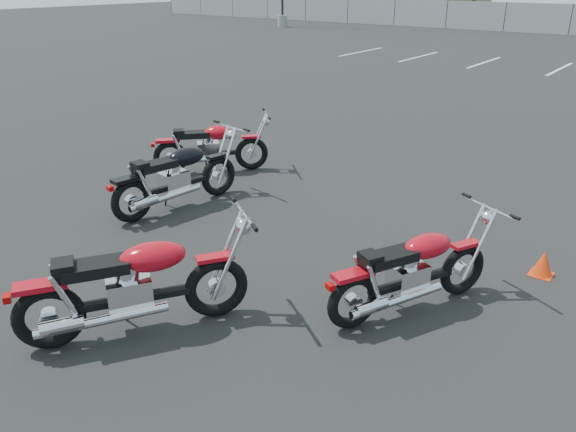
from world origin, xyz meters
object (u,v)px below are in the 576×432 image
Objects in this scene: motorcycle_rear_red at (412,271)px; motorcycle_second_black at (177,177)px; motorcycle_third_red at (134,286)px; motorcycle_front_red at (211,146)px.

motorcycle_second_black is at bearing 173.12° from motorcycle_rear_red.
motorcycle_second_black is 1.03× the size of motorcycle_third_red.
motorcycle_front_red is at bearing 117.48° from motorcycle_second_black.
motorcycle_front_red is 0.90× the size of motorcycle_rear_red.
motorcycle_second_black is at bearing -62.52° from motorcycle_front_red.
motorcycle_third_red is (2.18, -2.58, 0.02)m from motorcycle_second_black.
motorcycle_rear_red is (2.06, 2.07, -0.06)m from motorcycle_third_red.
motorcycle_front_red is 0.81× the size of motorcycle_second_black.
motorcycle_third_red reaches higher than motorcycle_second_black.
motorcycle_front_red is 0.84× the size of motorcycle_third_red.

